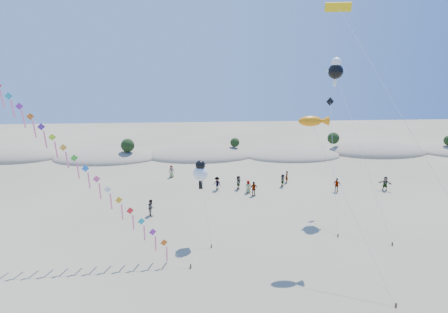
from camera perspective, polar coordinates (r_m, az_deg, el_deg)
dune_ridge at (r=64.98m, az=-2.68°, el=0.20°), size 145.30×11.49×5.57m
kite_train at (r=34.24m, az=-24.50°, el=2.34°), size 21.17×7.80×19.05m
fish_kite at (r=31.91m, az=13.54°, el=5.19°), size 5.16×9.20×11.96m
cartoon_kite_low at (r=34.37m, az=-3.61°, el=-2.36°), size 1.61×3.04×7.56m
cartoon_kite_high at (r=43.34m, az=16.67°, el=12.53°), size 3.56×11.79×16.61m
parafoil_kite at (r=32.37m, az=17.62°, el=19.90°), size 10.72×11.74×20.78m
dark_kite at (r=41.74m, az=16.14°, el=3.18°), size 2.10×9.43×12.32m
beachgoers at (r=48.16m, az=5.92°, el=-4.25°), size 30.38×14.07×1.80m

